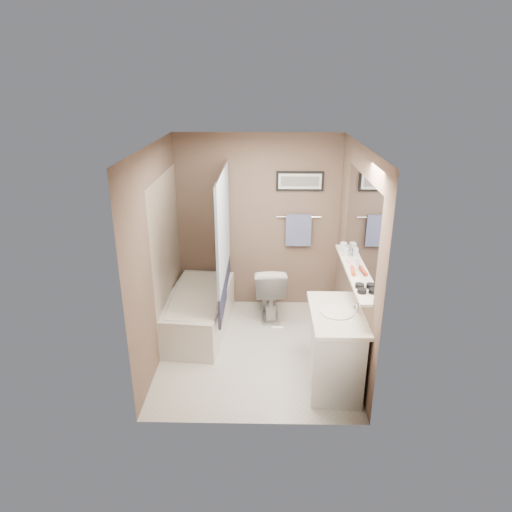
{
  "coord_description": "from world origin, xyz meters",
  "views": [
    {
      "loc": [
        0.11,
        -4.67,
        3.04
      ],
      "look_at": [
        0.0,
        0.15,
        1.15
      ],
      "focal_mm": 32.0,
      "sensor_mm": 36.0,
      "label": 1
    }
  ],
  "objects_px": {
    "vanity": "(336,350)",
    "bathtub": "(198,312)",
    "candle_bowl_near": "(362,291)",
    "candle_bowl_far": "(360,286)",
    "hair_brush_front": "(353,271)",
    "glass_jar": "(343,247)",
    "toilet": "(269,290)",
    "soap_bottle": "(346,250)"
  },
  "relations": [
    {
      "from": "bathtub",
      "to": "candle_bowl_near",
      "type": "bearing_deg",
      "value": -28.12
    },
    {
      "from": "glass_jar",
      "to": "soap_bottle",
      "type": "relative_size",
      "value": 0.72
    },
    {
      "from": "toilet",
      "to": "hair_brush_front",
      "type": "relative_size",
      "value": 3.37
    },
    {
      "from": "toilet",
      "to": "glass_jar",
      "type": "xyz_separation_m",
      "value": [
        0.87,
        -0.44,
        0.79
      ]
    },
    {
      "from": "candle_bowl_near",
      "to": "hair_brush_front",
      "type": "distance_m",
      "value": 0.49
    },
    {
      "from": "candle_bowl_near",
      "to": "hair_brush_front",
      "type": "xyz_separation_m",
      "value": [
        0.0,
        0.49,
        0.0
      ]
    },
    {
      "from": "glass_jar",
      "to": "soap_bottle",
      "type": "distance_m",
      "value": 0.15
    },
    {
      "from": "candle_bowl_near",
      "to": "candle_bowl_far",
      "type": "xyz_separation_m",
      "value": [
        0.0,
        0.12,
        0.0
      ]
    },
    {
      "from": "candle_bowl_near",
      "to": "candle_bowl_far",
      "type": "height_order",
      "value": "same"
    },
    {
      "from": "soap_bottle",
      "to": "candle_bowl_near",
      "type": "bearing_deg",
      "value": -90.0
    },
    {
      "from": "vanity",
      "to": "hair_brush_front",
      "type": "xyz_separation_m",
      "value": [
        0.19,
        0.38,
        0.74
      ]
    },
    {
      "from": "bathtub",
      "to": "glass_jar",
      "type": "height_order",
      "value": "glass_jar"
    },
    {
      "from": "hair_brush_front",
      "to": "toilet",
      "type": "bearing_deg",
      "value": 128.66
    },
    {
      "from": "bathtub",
      "to": "toilet",
      "type": "height_order",
      "value": "toilet"
    },
    {
      "from": "bathtub",
      "to": "candle_bowl_far",
      "type": "distance_m",
      "value": 2.25
    },
    {
      "from": "vanity",
      "to": "soap_bottle",
      "type": "distance_m",
      "value": 1.2
    },
    {
      "from": "bathtub",
      "to": "candle_bowl_far",
      "type": "xyz_separation_m",
      "value": [
        1.79,
        -1.05,
        0.89
      ]
    },
    {
      "from": "bathtub",
      "to": "vanity",
      "type": "distance_m",
      "value": 1.93
    },
    {
      "from": "candle_bowl_far",
      "to": "hair_brush_front",
      "type": "xyz_separation_m",
      "value": [
        0.0,
        0.37,
        0.0
      ]
    },
    {
      "from": "toilet",
      "to": "glass_jar",
      "type": "relative_size",
      "value": 7.41
    },
    {
      "from": "hair_brush_front",
      "to": "soap_bottle",
      "type": "height_order",
      "value": "soap_bottle"
    },
    {
      "from": "toilet",
      "to": "candle_bowl_near",
      "type": "xyz_separation_m",
      "value": [
        0.87,
        -1.58,
        0.76
      ]
    },
    {
      "from": "hair_brush_front",
      "to": "bathtub",
      "type": "bearing_deg",
      "value": 159.12
    },
    {
      "from": "toilet",
      "to": "soap_bottle",
      "type": "distance_m",
      "value": 1.33
    },
    {
      "from": "candle_bowl_far",
      "to": "hair_brush_front",
      "type": "relative_size",
      "value": 0.41
    },
    {
      "from": "candle_bowl_near",
      "to": "glass_jar",
      "type": "xyz_separation_m",
      "value": [
        0.0,
        1.14,
        0.03
      ]
    },
    {
      "from": "vanity",
      "to": "candle_bowl_near",
      "type": "distance_m",
      "value": 0.77
    },
    {
      "from": "toilet",
      "to": "vanity",
      "type": "distance_m",
      "value": 1.62
    },
    {
      "from": "candle_bowl_far",
      "to": "bathtub",
      "type": "bearing_deg",
      "value": 149.44
    },
    {
      "from": "soap_bottle",
      "to": "toilet",
      "type": "bearing_deg",
      "value": 146.03
    },
    {
      "from": "hair_brush_front",
      "to": "soap_bottle",
      "type": "distance_m",
      "value": 0.51
    },
    {
      "from": "hair_brush_front",
      "to": "vanity",
      "type": "bearing_deg",
      "value": -115.97
    },
    {
      "from": "candle_bowl_near",
      "to": "bathtub",
      "type": "bearing_deg",
      "value": 146.76
    },
    {
      "from": "candle_bowl_far",
      "to": "soap_bottle",
      "type": "distance_m",
      "value": 0.88
    },
    {
      "from": "toilet",
      "to": "glass_jar",
      "type": "height_order",
      "value": "glass_jar"
    },
    {
      "from": "vanity",
      "to": "bathtub",
      "type": "bearing_deg",
      "value": 151.04
    },
    {
      "from": "candle_bowl_near",
      "to": "candle_bowl_far",
      "type": "distance_m",
      "value": 0.12
    },
    {
      "from": "vanity",
      "to": "candle_bowl_near",
      "type": "xyz_separation_m",
      "value": [
        0.19,
        -0.11,
        0.73
      ]
    },
    {
      "from": "bathtub",
      "to": "toilet",
      "type": "relative_size",
      "value": 2.02
    },
    {
      "from": "vanity",
      "to": "candle_bowl_near",
      "type": "bearing_deg",
      "value": -25.89
    },
    {
      "from": "candle_bowl_far",
      "to": "candle_bowl_near",
      "type": "bearing_deg",
      "value": -90.0
    },
    {
      "from": "toilet",
      "to": "vanity",
      "type": "xyz_separation_m",
      "value": [
        0.69,
        -1.47,
        0.03
      ]
    }
  ]
}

